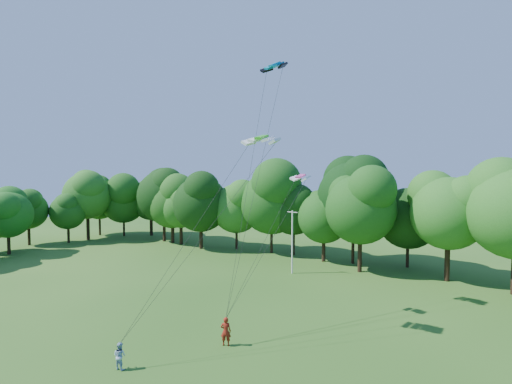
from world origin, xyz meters
The scene contains 9 objects.
utility_pole centered at (-3.19, 28.74, 3.71)m, with size 1.43×0.31×7.17m.
kite_flyer_left centered at (2.02, 9.73, 0.96)m, with size 0.70×0.46×1.93m, color maroon.
kite_flyer_right centered at (-1.25, 3.79, 0.80)m, with size 0.78×0.60×1.60m, color #99B4D5.
kite_teal centered at (0.63, 18.33, 20.60)m, with size 2.58×1.60×0.59m.
kite_green centered at (2.82, 12.89, 14.03)m, with size 2.71×1.34×0.43m.
kite_pink centered at (3.41, 17.76, 11.24)m, with size 1.73×1.05×0.34m.
tree_back_west centered at (-28.51, 35.15, 7.86)m, with size 8.66×8.66×12.60m.
tree_back_center centered at (0.88, 37.25, 9.05)m, with size 9.96×9.96×14.49m.
tree_flank_west centered at (-40.95, 16.03, 6.45)m, with size 7.11×7.11×10.34m.
Camera 1 is at (18.04, -10.89, 11.69)m, focal length 28.00 mm.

